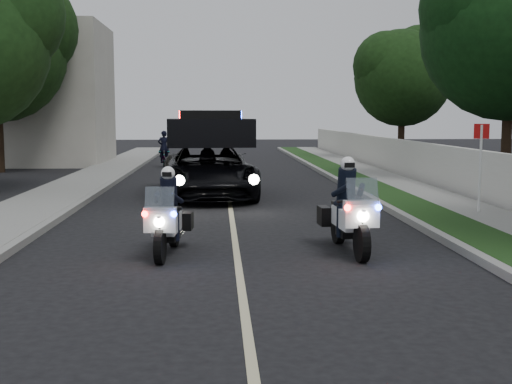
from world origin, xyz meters
TOP-DOWN VIEW (x-y plane):
  - ground at (0.00, 0.00)m, footprint 120.00×120.00m
  - curb_right at (4.10, 10.00)m, footprint 0.20×60.00m
  - grass_verge at (4.80, 10.00)m, footprint 1.20×60.00m
  - sidewalk_right at (6.10, 10.00)m, footprint 1.40×60.00m
  - property_wall at (7.10, 10.00)m, footprint 0.22×60.00m
  - curb_left at (-4.10, 10.00)m, footprint 0.20×60.00m
  - sidewalk_left at (-5.20, 10.00)m, footprint 2.00×60.00m
  - building_far at (-10.00, 26.00)m, footprint 8.00×6.00m
  - lane_marking at (0.00, 10.00)m, footprint 0.12×50.00m
  - police_moto_left at (-1.23, 3.25)m, footprint 0.81×1.91m
  - police_moto_right at (2.05, 3.30)m, footprint 0.84×2.09m
  - police_suv at (-0.61, 11.70)m, footprint 3.08×5.95m
  - bicycle at (-2.91, 23.51)m, footprint 0.66×1.56m
  - cyclist at (-2.91, 23.51)m, footprint 0.58×0.41m
  - sign_post at (6.00, 7.16)m, footprint 0.47×0.47m
  - tree_right_c at (10.00, 14.81)m, footprint 7.60×7.60m
  - tree_right_e at (9.59, 27.12)m, footprint 5.98×5.98m
  - tree_left_far at (-9.81, 21.05)m, footprint 6.97×6.97m

SIDE VIEW (x-z plane):
  - ground at x=0.00m, z-range 0.00..0.00m
  - police_moto_left at x=-1.23m, z-range -0.79..0.79m
  - police_moto_right at x=2.05m, z-range -0.87..0.87m
  - police_suv at x=-0.61m, z-range -1.40..1.40m
  - bicycle at x=-2.91m, z-range -0.40..0.40m
  - cyclist at x=-2.91m, z-range -0.77..0.77m
  - sign_post at x=6.00m, z-range -1.18..1.18m
  - tree_right_c at x=10.00m, z-range -5.25..5.25m
  - tree_right_e at x=9.59m, z-range -4.34..4.34m
  - tree_left_far at x=-9.81m, z-range -5.02..5.02m
  - lane_marking at x=0.00m, z-range 0.00..0.01m
  - curb_right at x=4.10m, z-range 0.00..0.15m
  - curb_left at x=-4.10m, z-range 0.00..0.15m
  - grass_verge at x=4.80m, z-range 0.00..0.16m
  - sidewalk_right at x=6.10m, z-range 0.00..0.16m
  - sidewalk_left at x=-5.20m, z-range 0.00..0.16m
  - property_wall at x=7.10m, z-range 0.00..1.50m
  - building_far at x=-10.00m, z-range 0.00..7.00m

